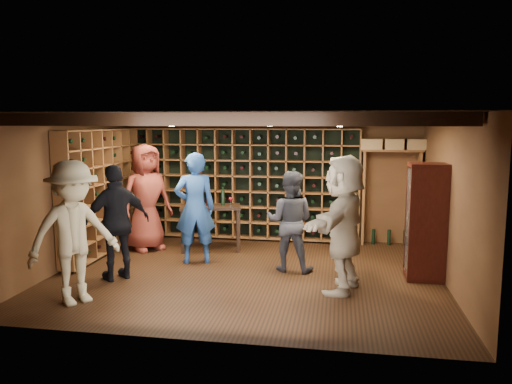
% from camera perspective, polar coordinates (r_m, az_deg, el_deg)
% --- Properties ---
extents(ground, '(6.00, 6.00, 0.00)m').
position_cam_1_polar(ground, '(8.03, -1.02, -9.32)').
color(ground, black).
rests_on(ground, ground).
extents(room_shell, '(6.00, 6.00, 6.00)m').
position_cam_1_polar(room_shell, '(7.71, -0.99, 8.23)').
color(room_shell, brown).
rests_on(room_shell, ground).
extents(wine_rack_back, '(4.65, 0.30, 2.20)m').
position_cam_1_polar(wine_rack_back, '(10.13, -1.54, 0.96)').
color(wine_rack_back, brown).
rests_on(wine_rack_back, ground).
extents(wine_rack_left, '(0.30, 2.65, 2.20)m').
position_cam_1_polar(wine_rack_left, '(9.45, -17.19, 0.11)').
color(wine_rack_left, brown).
rests_on(wine_rack_left, ground).
extents(crate_shelf, '(1.20, 0.32, 2.07)m').
position_cam_1_polar(crate_shelf, '(9.94, 15.31, 2.97)').
color(crate_shelf, brown).
rests_on(crate_shelf, ground).
extents(display_cabinet, '(0.55, 0.50, 1.75)m').
position_cam_1_polar(display_cabinet, '(7.99, 18.79, -3.49)').
color(display_cabinet, '#340F0A').
rests_on(display_cabinet, ground).
extents(man_blue_shirt, '(0.81, 0.67, 1.89)m').
position_cam_1_polar(man_blue_shirt, '(8.51, -6.99, -1.83)').
color(man_blue_shirt, navy).
rests_on(man_blue_shirt, ground).
extents(man_grey_suit, '(0.85, 0.69, 1.62)m').
position_cam_1_polar(man_grey_suit, '(8.04, 3.89, -3.35)').
color(man_grey_suit, black).
rests_on(man_grey_suit, ground).
extents(guest_red_floral, '(1.11, 1.15, 1.99)m').
position_cam_1_polar(guest_red_floral, '(9.51, -12.44, -0.62)').
color(guest_red_floral, maroon).
rests_on(guest_red_floral, ground).
extents(guest_woman_black, '(1.03, 1.04, 1.76)m').
position_cam_1_polar(guest_woman_black, '(7.85, -15.60, -3.38)').
color(guest_woman_black, black).
rests_on(guest_woman_black, ground).
extents(guest_khaki, '(1.30, 1.40, 1.90)m').
position_cam_1_polar(guest_khaki, '(6.97, -20.12, -4.41)').
color(guest_khaki, tan).
rests_on(guest_khaki, ground).
extents(guest_beige, '(1.08, 1.89, 1.94)m').
position_cam_1_polar(guest_beige, '(7.13, 9.97, -3.58)').
color(guest_beige, tan).
rests_on(guest_beige, ground).
extents(tasting_table, '(1.22, 0.82, 1.12)m').
position_cam_1_polar(tasting_table, '(9.34, -5.24, -2.16)').
color(tasting_table, black).
rests_on(tasting_table, ground).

